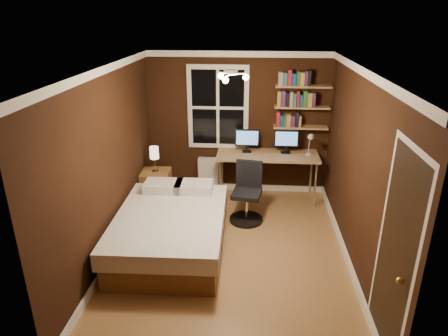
# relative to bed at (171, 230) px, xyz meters

# --- Properties ---
(floor) EXTENTS (4.20, 4.20, 0.00)m
(floor) POSITION_rel_bed_xyz_m (0.82, -0.01, -0.29)
(floor) COLOR olive
(floor) RESTS_ON ground
(wall_back) EXTENTS (3.20, 0.04, 2.50)m
(wall_back) POSITION_rel_bed_xyz_m (0.82, 2.09, 0.96)
(wall_back) COLOR black
(wall_back) RESTS_ON ground
(wall_left) EXTENTS (0.04, 4.20, 2.50)m
(wall_left) POSITION_rel_bed_xyz_m (-0.78, -0.01, 0.96)
(wall_left) COLOR black
(wall_left) RESTS_ON ground
(wall_right) EXTENTS (0.04, 4.20, 2.50)m
(wall_right) POSITION_rel_bed_xyz_m (2.42, -0.01, 0.96)
(wall_right) COLOR black
(wall_right) RESTS_ON ground
(ceiling) EXTENTS (3.20, 4.20, 0.02)m
(ceiling) POSITION_rel_bed_xyz_m (0.82, -0.01, 2.21)
(ceiling) COLOR white
(ceiling) RESTS_ON wall_back
(window) EXTENTS (1.06, 0.06, 1.46)m
(window) POSITION_rel_bed_xyz_m (0.47, 2.05, 1.26)
(window) COLOR white
(window) RESTS_ON wall_back
(door) EXTENTS (0.03, 0.82, 2.05)m
(door) POSITION_rel_bed_xyz_m (2.41, -1.56, 0.73)
(door) COLOR black
(door) RESTS_ON ground
(door_knob) EXTENTS (0.06, 0.06, 0.06)m
(door_knob) POSITION_rel_bed_xyz_m (2.37, -1.86, 0.71)
(door_knob) COLOR gold
(door_knob) RESTS_ON door
(ceiling_fixture) EXTENTS (0.44, 0.44, 0.18)m
(ceiling_fixture) POSITION_rel_bed_xyz_m (0.82, -0.11, 2.11)
(ceiling_fixture) COLOR beige
(ceiling_fixture) RESTS_ON ceiling
(bookshelf_lower) EXTENTS (0.92, 0.22, 0.03)m
(bookshelf_lower) POSITION_rel_bed_xyz_m (1.90, 1.97, 0.96)
(bookshelf_lower) COLOR #9E774C
(bookshelf_lower) RESTS_ON wall_back
(books_row_lower) EXTENTS (0.42, 0.16, 0.23)m
(books_row_lower) POSITION_rel_bed_xyz_m (1.90, 1.97, 1.09)
(books_row_lower) COLOR maroon
(books_row_lower) RESTS_ON bookshelf_lower
(bookshelf_middle) EXTENTS (0.92, 0.22, 0.03)m
(bookshelf_middle) POSITION_rel_bed_xyz_m (1.90, 1.97, 1.31)
(bookshelf_middle) COLOR #9E774C
(bookshelf_middle) RESTS_ON wall_back
(books_row_middle) EXTENTS (0.60, 0.16, 0.23)m
(books_row_middle) POSITION_rel_bed_xyz_m (1.90, 1.97, 1.44)
(books_row_middle) COLOR navy
(books_row_middle) RESTS_ON bookshelf_middle
(bookshelf_upper) EXTENTS (0.92, 0.22, 0.03)m
(bookshelf_upper) POSITION_rel_bed_xyz_m (1.90, 1.97, 1.66)
(bookshelf_upper) COLOR #9E774C
(bookshelf_upper) RESTS_ON wall_back
(books_row_upper) EXTENTS (0.48, 0.16, 0.23)m
(books_row_upper) POSITION_rel_bed_xyz_m (1.90, 1.97, 1.79)
(books_row_upper) COLOR #2A632C
(books_row_upper) RESTS_ON bookshelf_upper
(bed) EXTENTS (1.50, 2.05, 0.69)m
(bed) POSITION_rel_bed_xyz_m (0.00, 0.00, 0.00)
(bed) COLOR brown
(bed) RESTS_ON ground
(nightstand) EXTENTS (0.50, 0.50, 0.59)m
(nightstand) POSITION_rel_bed_xyz_m (-0.53, 1.36, 0.00)
(nightstand) COLOR brown
(nightstand) RESTS_ON ground
(bedside_lamp) EXTENTS (0.15, 0.15, 0.44)m
(bedside_lamp) POSITION_rel_bed_xyz_m (-0.53, 1.36, 0.52)
(bedside_lamp) COLOR #EFE4C9
(bedside_lamp) RESTS_ON nightstand
(radiator) EXTENTS (0.42, 0.15, 0.63)m
(radiator) POSITION_rel_bed_xyz_m (0.32, 1.97, 0.02)
(radiator) COLOR silver
(radiator) RESTS_ON ground
(desk) EXTENTS (1.74, 0.65, 0.82)m
(desk) POSITION_rel_bed_xyz_m (1.35, 1.74, 0.47)
(desk) COLOR #9E774C
(desk) RESTS_ON ground
(monitor_left) EXTENTS (0.42, 0.12, 0.41)m
(monitor_left) POSITION_rel_bed_xyz_m (0.99, 1.83, 0.73)
(monitor_left) COLOR black
(monitor_left) RESTS_ON desk
(monitor_right) EXTENTS (0.42, 0.12, 0.41)m
(monitor_right) POSITION_rel_bed_xyz_m (1.66, 1.83, 0.73)
(monitor_right) COLOR black
(monitor_right) RESTS_ON desk
(desk_lamp) EXTENTS (0.14, 0.32, 0.44)m
(desk_lamp) POSITION_rel_bed_xyz_m (2.04, 1.67, 0.75)
(desk_lamp) COLOR silver
(desk_lamp) RESTS_ON desk
(office_chair) EXTENTS (0.53, 0.53, 0.96)m
(office_chair) POSITION_rel_bed_xyz_m (1.03, 0.91, 0.07)
(office_chair) COLOR black
(office_chair) RESTS_ON ground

